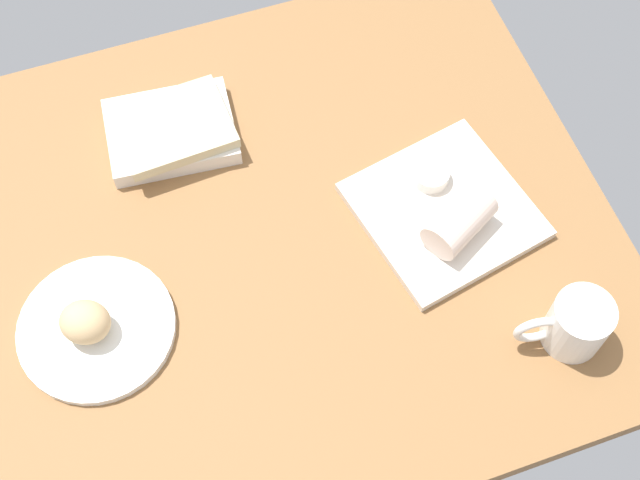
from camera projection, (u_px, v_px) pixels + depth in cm
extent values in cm
cube|color=olive|center=(255.00, 248.00, 136.77)|extent=(110.00, 90.00, 4.00)
cylinder|color=white|center=(97.00, 328.00, 127.49)|extent=(22.99, 22.99, 1.40)
ellipsoid|color=tan|center=(85.00, 322.00, 123.97)|extent=(9.63, 9.34, 5.98)
cube|color=silver|center=(444.00, 210.00, 136.73)|extent=(29.15, 29.15, 1.60)
cylinder|color=silver|center=(431.00, 175.00, 137.47)|extent=(5.79, 5.79, 2.30)
cylinder|color=#BE6024|center=(432.00, 172.00, 136.72)|extent=(4.75, 4.75, 0.40)
cylinder|color=beige|center=(459.00, 221.00, 131.26)|extent=(12.69, 10.85, 6.33)
cube|color=silver|center=(171.00, 131.00, 142.87)|extent=(21.79, 17.64, 3.09)
cube|color=beige|center=(174.00, 127.00, 140.15)|extent=(18.38, 14.95, 2.07)
cylinder|color=white|center=(578.00, 324.00, 123.53)|extent=(8.70, 8.70, 9.36)
cylinder|color=#9D6845|center=(585.00, 312.00, 119.93)|extent=(7.14, 7.14, 0.40)
torus|color=white|center=(537.00, 330.00, 123.11)|extent=(6.92, 2.41, 6.81)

